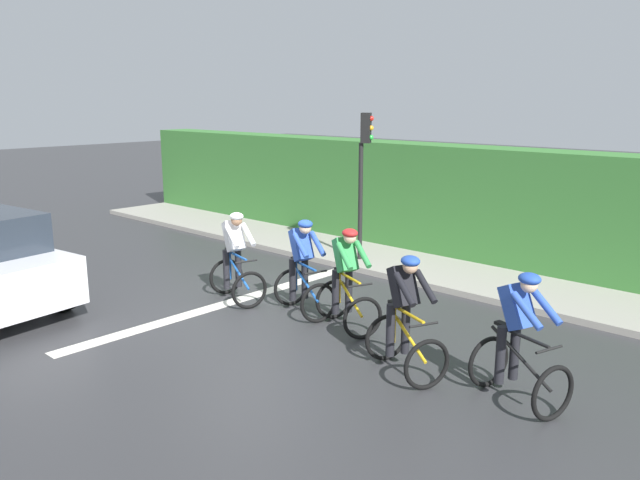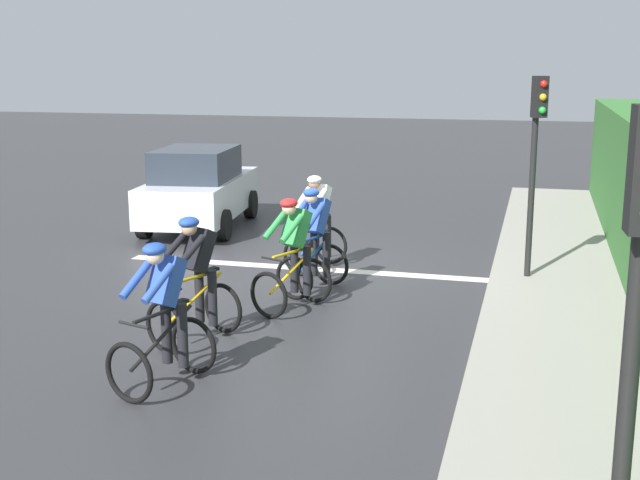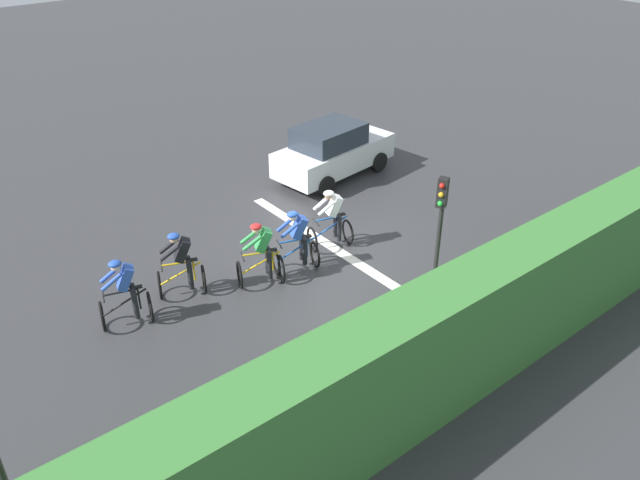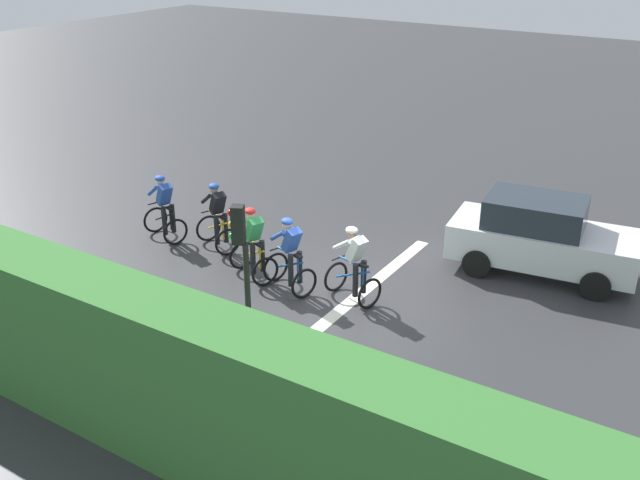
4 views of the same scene
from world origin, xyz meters
The scene contains 12 objects.
ground_plane centered at (0.00, 0.00, 0.00)m, with size 80.00×80.00×0.00m, color #333335.
sidewalk_kerb centered at (-4.39, 2.00, 0.06)m, with size 2.80×24.50×0.12m, color #9E998E.
stone_wall_low centered at (-5.29, 2.00, 0.32)m, with size 0.44×24.50×0.63m, color gray.
hedge_wall centered at (-5.59, 2.00, 1.30)m, with size 1.10×24.50×2.60m, color #387533.
road_marking_stop_line centered at (0.00, -0.31, 0.00)m, with size 7.00×0.30×0.01m, color silver.
cyclist_lead centered at (0.22, 5.26, 0.80)m, with size 0.97×1.23×1.66m.
cyclist_second centered at (0.48, 3.77, 0.80)m, with size 1.05×1.26×1.66m.
cyclist_mid centered at (-0.31, 2.08, 0.80)m, with size 1.05×1.26×1.66m.
cyclist_fourth centered at (-0.35, 1.06, 0.80)m, with size 0.98×1.24×1.66m.
cyclist_trailing centered at (-0.01, -0.32, 0.80)m, with size 0.95×1.22×1.66m.
car_white centered at (3.42, -3.20, 0.87)m, with size 2.27×4.28×1.76m.
traffic_light_near_crossing centered at (-3.61, -0.27, 2.22)m, with size 0.27×0.29×3.34m.
Camera 3 is at (-11.12, 8.96, 8.76)m, focal length 35.69 mm.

